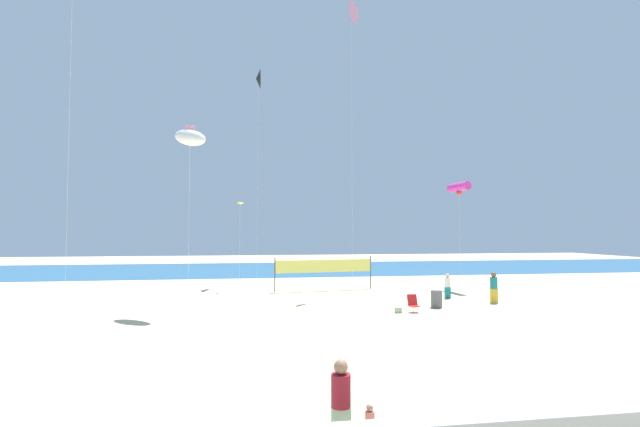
{
  "coord_description": "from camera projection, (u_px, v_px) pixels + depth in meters",
  "views": [
    {
      "loc": [
        -2.76,
        -18.93,
        4.18
      ],
      "look_at": [
        1.62,
        10.17,
        5.41
      ],
      "focal_mm": 24.62,
      "sensor_mm": 36.0,
      "label": 1
    }
  ],
  "objects": [
    {
      "name": "folding_beach_chair",
      "position": [
        413.0,
        303.0,
        22.86
      ],
      "size": [
        0.52,
        0.65,
        0.89
      ],
      "rotation": [
        0.0,
        0.0,
        -0.04
      ],
      "color": "red",
      "rests_on": "ground"
    },
    {
      "name": "kite_pink_delta",
      "position": [
        352.0,
        13.0,
        33.23
      ],
      "size": [
        1.29,
        1.55,
        21.64
      ],
      "color": "silver",
      "rests_on": "ground"
    },
    {
      "name": "kite_yellow_diamond",
      "position": [
        240.0,
        205.0,
        31.98
      ],
      "size": [
        0.43,
        0.44,
        6.44
      ],
      "color": "silver",
      "rests_on": "ground"
    },
    {
      "name": "beachgoer_teal_shirt",
      "position": [
        494.0,
        286.0,
        25.8
      ],
      "size": [
        0.42,
        0.42,
        1.82
      ],
      "rotation": [
        0.0,
        0.0,
        0.03
      ],
      "color": "gold",
      "rests_on": "ground"
    },
    {
      "name": "beachgoer_white_shirt",
      "position": [
        448.0,
        285.0,
        27.58
      ],
      "size": [
        0.35,
        0.35,
        1.55
      ],
      "rotation": [
        0.0,
        0.0,
        5.5
      ],
      "color": "#19727A",
      "rests_on": "ground"
    },
    {
      "name": "trash_barrel",
      "position": [
        437.0,
        299.0,
        24.18
      ],
      "size": [
        0.63,
        0.63,
        0.94
      ],
      "primitive_type": "cylinder",
      "color": "#595960",
      "rests_on": "ground"
    },
    {
      "name": "beach_handbag",
      "position": [
        398.0,
        310.0,
        22.56
      ],
      "size": [
        0.36,
        0.18,
        0.28
      ],
      "primitive_type": "cube",
      "color": "#99B28C",
      "rests_on": "ground"
    },
    {
      "name": "mother_figure",
      "position": [
        341.0,
        400.0,
        8.55
      ],
      "size": [
        0.38,
        0.38,
        1.68
      ],
      "rotation": [
        0.0,
        0.0,
        0.13
      ],
      "color": "#99B28C",
      "rests_on": "ground"
    },
    {
      "name": "ocean_band",
      "position": [
        279.0,
        269.0,
        49.54
      ],
      "size": [
        120.0,
        20.0,
        0.01
      ],
      "primitive_type": "cube",
      "color": "#28608C",
      "rests_on": "ground"
    },
    {
      "name": "toddler_figure",
      "position": [
        370.0,
        424.0,
        8.51
      ],
      "size": [
        0.19,
        0.19,
        0.83
      ],
      "rotation": [
        0.0,
        0.0,
        0.08
      ],
      "color": "gold",
      "rests_on": "ground"
    },
    {
      "name": "ground_plane",
      "position": [
        318.0,
        328.0,
        18.93
      ],
      "size": [
        120.0,
        120.0,
        0.0
      ],
      "primitive_type": "plane",
      "color": "beige"
    },
    {
      "name": "kite_black_delta",
      "position": [
        258.0,
        79.0,
        38.09
      ],
      "size": [
        0.47,
        1.72,
        18.33
      ],
      "color": "silver",
      "rests_on": "ground"
    },
    {
      "name": "volleyball_net",
      "position": [
        324.0,
        267.0,
        31.31
      ],
      "size": [
        7.16,
        1.01,
        2.4
      ],
      "color": "#4C4C51",
      "rests_on": "ground"
    },
    {
      "name": "kite_white_inflatable",
      "position": [
        190.0,
        138.0,
        23.87
      ],
      "size": [
        2.46,
        2.42,
        10.0
      ],
      "color": "silver",
      "rests_on": "ground"
    },
    {
      "name": "kite_magenta_tube",
      "position": [
        459.0,
        187.0,
        32.69
      ],
      "size": [
        0.91,
        2.28,
        7.85
      ],
      "color": "silver",
      "rests_on": "ground"
    }
  ]
}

